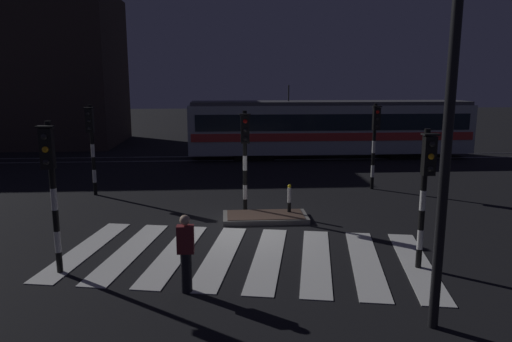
{
  "coord_description": "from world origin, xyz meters",
  "views": [
    {
      "loc": [
        -0.47,
        -13.67,
        4.5
      ],
      "look_at": [
        0.6,
        2.16,
        1.4
      ],
      "focal_mm": 33.24,
      "sensor_mm": 36.0,
      "label": 1
    }
  ],
  "objects_px": {
    "traffic_light_median_centre": "(245,147)",
    "traffic_light_corner_far_left": "(91,136)",
    "street_lamp_near_kerb": "(460,72)",
    "bollard_island_edge": "(289,201)",
    "traffic_light_corner_near_left": "(51,175)",
    "traffic_light_corner_far_right": "(375,133)",
    "tram": "(330,127)",
    "pedestrian_waiting_at_kerb": "(186,253)",
    "traffic_light_corner_near_right": "(426,179)"
  },
  "relations": [
    {
      "from": "street_lamp_near_kerb",
      "to": "pedestrian_waiting_at_kerb",
      "type": "height_order",
      "value": "street_lamp_near_kerb"
    },
    {
      "from": "traffic_light_corner_far_left",
      "to": "tram",
      "type": "bearing_deg",
      "value": 36.98
    },
    {
      "from": "traffic_light_corner_far_right",
      "to": "pedestrian_waiting_at_kerb",
      "type": "xyz_separation_m",
      "value": [
        -6.94,
        -9.15,
        -1.45
      ]
    },
    {
      "from": "traffic_light_corner_far_left",
      "to": "street_lamp_near_kerb",
      "type": "distance_m",
      "value": 14.24
    },
    {
      "from": "traffic_light_median_centre",
      "to": "traffic_light_corner_near_left",
      "type": "xyz_separation_m",
      "value": [
        -4.58,
        -4.73,
        0.07
      ]
    },
    {
      "from": "traffic_light_median_centre",
      "to": "tram",
      "type": "height_order",
      "value": "tram"
    },
    {
      "from": "traffic_light_median_centre",
      "to": "bollard_island_edge",
      "type": "relative_size",
      "value": 3.13
    },
    {
      "from": "traffic_light_corner_near_left",
      "to": "pedestrian_waiting_at_kerb",
      "type": "xyz_separation_m",
      "value": [
        3.06,
        -1.14,
        -1.48
      ]
    },
    {
      "from": "traffic_light_median_centre",
      "to": "street_lamp_near_kerb",
      "type": "height_order",
      "value": "street_lamp_near_kerb"
    },
    {
      "from": "traffic_light_median_centre",
      "to": "traffic_light_corner_far_left",
      "type": "distance_m",
      "value": 6.5
    },
    {
      "from": "pedestrian_waiting_at_kerb",
      "to": "bollard_island_edge",
      "type": "distance_m",
      "value": 6.17
    },
    {
      "from": "traffic_light_corner_far_left",
      "to": "pedestrian_waiting_at_kerb",
      "type": "relative_size",
      "value": 2.06
    },
    {
      "from": "traffic_light_corner_near_left",
      "to": "traffic_light_corner_far_right",
      "type": "height_order",
      "value": "traffic_light_corner_near_left"
    },
    {
      "from": "pedestrian_waiting_at_kerb",
      "to": "traffic_light_corner_near_right",
      "type": "bearing_deg",
      "value": 8.74
    },
    {
      "from": "traffic_light_corner_near_left",
      "to": "traffic_light_corner_far_right",
      "type": "xyz_separation_m",
      "value": [
        10.0,
        8.01,
        -0.04
      ]
    },
    {
      "from": "tram",
      "to": "traffic_light_corner_near_right",
      "type": "bearing_deg",
      "value": -94.93
    },
    {
      "from": "traffic_light_corner_near_left",
      "to": "traffic_light_corner_near_right",
      "type": "height_order",
      "value": "traffic_light_corner_near_left"
    },
    {
      "from": "street_lamp_near_kerb",
      "to": "tram",
      "type": "height_order",
      "value": "street_lamp_near_kerb"
    },
    {
      "from": "traffic_light_corner_far_right",
      "to": "bollard_island_edge",
      "type": "distance_m",
      "value": 5.75
    },
    {
      "from": "traffic_light_corner_near_right",
      "to": "traffic_light_corner_far_left",
      "type": "bearing_deg",
      "value": 140.5
    },
    {
      "from": "traffic_light_median_centre",
      "to": "traffic_light_corner_far_left",
      "type": "relative_size",
      "value": 0.98
    },
    {
      "from": "traffic_light_corner_near_right",
      "to": "pedestrian_waiting_at_kerb",
      "type": "bearing_deg",
      "value": -171.26
    },
    {
      "from": "traffic_light_corner_near_left",
      "to": "tram",
      "type": "relative_size",
      "value": 0.22
    },
    {
      "from": "street_lamp_near_kerb",
      "to": "bollard_island_edge",
      "type": "distance_m",
      "value": 8.62
    },
    {
      "from": "traffic_light_corner_far_right",
      "to": "tram",
      "type": "bearing_deg",
      "value": 90.27
    },
    {
      "from": "traffic_light_corner_near_right",
      "to": "bollard_island_edge",
      "type": "xyz_separation_m",
      "value": [
        -2.53,
        4.56,
        -1.67
      ]
    },
    {
      "from": "traffic_light_corner_near_left",
      "to": "traffic_light_corner_far_left",
      "type": "relative_size",
      "value": 1.01
    },
    {
      "from": "pedestrian_waiting_at_kerb",
      "to": "tram",
      "type": "bearing_deg",
      "value": 68.21
    },
    {
      "from": "traffic_light_corner_near_left",
      "to": "tram",
      "type": "height_order",
      "value": "tram"
    },
    {
      "from": "traffic_light_corner_near_left",
      "to": "bollard_island_edge",
      "type": "xyz_separation_m",
      "value": [
        6.01,
        4.26,
        -1.8
      ]
    },
    {
      "from": "traffic_light_corner_near_left",
      "to": "tram",
      "type": "distance_m",
      "value": 18.96
    },
    {
      "from": "traffic_light_corner_near_left",
      "to": "traffic_light_corner_far_right",
      "type": "relative_size",
      "value": 1.02
    },
    {
      "from": "traffic_light_corner_far_left",
      "to": "traffic_light_corner_near_right",
      "type": "xyz_separation_m",
      "value": [
        9.73,
        -8.02,
        -0.1
      ]
    },
    {
      "from": "bollard_island_edge",
      "to": "traffic_light_corner_near_left",
      "type": "bearing_deg",
      "value": -144.65
    },
    {
      "from": "traffic_light_corner_far_left",
      "to": "traffic_light_median_centre",
      "type": "bearing_deg",
      "value": -27.43
    },
    {
      "from": "street_lamp_near_kerb",
      "to": "traffic_light_corner_far_left",
      "type": "bearing_deg",
      "value": 129.22
    },
    {
      "from": "traffic_light_corner_far_right",
      "to": "bollard_island_edge",
      "type": "bearing_deg",
      "value": -136.78
    },
    {
      "from": "traffic_light_corner_far_right",
      "to": "traffic_light_corner_near_right",
      "type": "relative_size",
      "value": 1.04
    },
    {
      "from": "traffic_light_corner_far_right",
      "to": "street_lamp_near_kerb",
      "type": "height_order",
      "value": "street_lamp_near_kerb"
    },
    {
      "from": "street_lamp_near_kerb",
      "to": "tram",
      "type": "relative_size",
      "value": 0.45
    },
    {
      "from": "traffic_light_corner_near_left",
      "to": "street_lamp_near_kerb",
      "type": "distance_m",
      "value": 8.62
    },
    {
      "from": "traffic_light_corner_far_right",
      "to": "tram",
      "type": "relative_size",
      "value": 0.22
    },
    {
      "from": "traffic_light_median_centre",
      "to": "street_lamp_near_kerb",
      "type": "bearing_deg",
      "value": -68.45
    },
    {
      "from": "traffic_light_median_centre",
      "to": "pedestrian_waiting_at_kerb",
      "type": "distance_m",
      "value": 6.23
    },
    {
      "from": "traffic_light_corner_near_left",
      "to": "bollard_island_edge",
      "type": "distance_m",
      "value": 7.59
    },
    {
      "from": "street_lamp_near_kerb",
      "to": "pedestrian_waiting_at_kerb",
      "type": "bearing_deg",
      "value": 156.43
    },
    {
      "from": "traffic_light_median_centre",
      "to": "street_lamp_near_kerb",
      "type": "xyz_separation_m",
      "value": [
        3.12,
        -7.9,
        2.31
      ]
    },
    {
      "from": "tram",
      "to": "traffic_light_corner_far_left",
      "type": "bearing_deg",
      "value": -143.02
    },
    {
      "from": "traffic_light_corner_near_left",
      "to": "street_lamp_near_kerb",
      "type": "xyz_separation_m",
      "value": [
        7.7,
        -3.16,
        2.24
      ]
    },
    {
      "from": "traffic_light_corner_far_right",
      "to": "pedestrian_waiting_at_kerb",
      "type": "relative_size",
      "value": 2.06
    }
  ]
}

